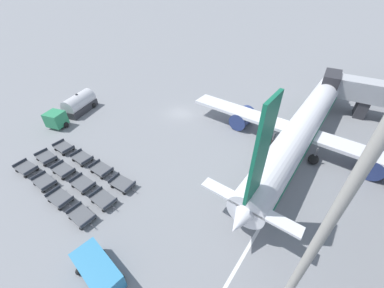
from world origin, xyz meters
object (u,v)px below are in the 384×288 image
at_px(baggage_dolly_row_mid_a_col_d, 103,199).
at_px(baggage_dolly_row_mid_a_col_b, 63,170).
at_px(airplane, 304,125).
at_px(fuel_tanker_primary, 75,107).
at_px(baggage_dolly_row_mid_a_col_c, 83,184).
at_px(baggage_dolly_row_mid_b_col_c, 101,169).
at_px(baggage_dolly_row_mid_b_col_b, 82,158).
at_px(service_van, 98,271).
at_px(baggage_dolly_row_mid_b_col_d, 122,184).
at_px(baggage_dolly_row_near_col_b, 44,182).
at_px(baggage_dolly_row_mid_a_col_a, 46,157).
at_px(baggage_dolly_row_mid_b_col_a, 64,147).
at_px(apron_light_mast, 368,160).
at_px(baggage_dolly_row_near_col_a, 26,168).
at_px(baggage_dolly_row_near_col_c, 60,198).
at_px(baggage_dolly_row_near_col_d, 82,216).

bearing_deg(baggage_dolly_row_mid_a_col_d, baggage_dolly_row_mid_a_col_b, 179.58).
bearing_deg(airplane, fuel_tanker_primary, -158.29).
xyz_separation_m(baggage_dolly_row_mid_a_col_c, baggage_dolly_row_mid_b_col_c, (-0.27, 2.70, 0.00)).
height_order(baggage_dolly_row_mid_a_col_b, baggage_dolly_row_mid_b_col_b, same).
relative_size(service_van, baggage_dolly_row_mid_b_col_d, 1.42).
distance_m(baggage_dolly_row_near_col_b, baggage_dolly_row_mid_b_col_b, 4.96).
bearing_deg(baggage_dolly_row_mid_b_col_c, baggage_dolly_row_mid_a_col_b, -142.97).
distance_m(baggage_dolly_row_mid_a_col_a, baggage_dolly_row_mid_b_col_b, 4.63).
relative_size(baggage_dolly_row_mid_b_col_a, baggage_dolly_row_mid_b_col_d, 0.99).
height_order(baggage_dolly_row_mid_b_col_a, apron_light_mast, apron_light_mast).
relative_size(baggage_dolly_row_near_col_a, baggage_dolly_row_mid_b_col_d, 1.00).
height_order(baggage_dolly_row_mid_a_col_a, apron_light_mast, apron_light_mast).
xyz_separation_m(service_van, baggage_dolly_row_near_col_c, (-9.78, 2.43, -0.60)).
relative_size(baggage_dolly_row_near_col_a, baggage_dolly_row_mid_b_col_a, 1.01).
height_order(baggage_dolly_row_near_col_d, baggage_dolly_row_mid_a_col_a, same).
xyz_separation_m(baggage_dolly_row_near_col_d, baggage_dolly_row_mid_a_col_c, (-3.61, 2.61, 0.00)).
height_order(baggage_dolly_row_mid_a_col_d, apron_light_mast, apron_light_mast).
bearing_deg(baggage_dolly_row_mid_a_col_b, service_van, -20.50).
relative_size(baggage_dolly_row_near_col_b, apron_light_mast, 0.13).
bearing_deg(baggage_dolly_row_mid_a_col_c, baggage_dolly_row_near_col_c, -94.01).
height_order(baggage_dolly_row_near_col_c, baggage_dolly_row_mid_a_col_a, same).
height_order(baggage_dolly_row_near_col_a, baggage_dolly_row_mid_a_col_b, same).
bearing_deg(service_van, baggage_dolly_row_near_col_b, 168.61).
bearing_deg(baggage_dolly_row_mid_a_col_c, baggage_dolly_row_near_col_d, -35.84).
relative_size(fuel_tanker_primary, apron_light_mast, 0.38).
bearing_deg(fuel_tanker_primary, service_van, -29.99).
xyz_separation_m(baggage_dolly_row_mid_a_col_d, baggage_dolly_row_mid_b_col_c, (-3.94, 2.77, 0.00)).
bearing_deg(airplane, baggage_dolly_row_mid_b_col_c, -132.27).
xyz_separation_m(airplane, baggage_dolly_row_mid_b_col_d, (-13.91, -19.66, -2.62)).
relative_size(baggage_dolly_row_near_col_d, baggage_dolly_row_mid_b_col_d, 1.00).
relative_size(baggage_dolly_row_mid_a_col_d, baggage_dolly_row_mid_b_col_a, 1.00).
bearing_deg(baggage_dolly_row_mid_a_col_a, baggage_dolly_row_near_col_c, -19.01).
distance_m(baggage_dolly_row_near_col_d, baggage_dolly_row_mid_a_col_c, 4.46).
xyz_separation_m(baggage_dolly_row_mid_b_col_a, apron_light_mast, (29.79, -2.11, 14.56)).
bearing_deg(baggage_dolly_row_near_col_b, baggage_dolly_row_mid_a_col_c, 31.56).
relative_size(baggage_dolly_row_near_col_a, baggage_dolly_row_mid_a_col_a, 1.00).
bearing_deg(baggage_dolly_row_mid_b_col_b, baggage_dolly_row_mid_b_col_a, -178.01).
height_order(airplane, baggage_dolly_row_mid_a_col_c, airplane).
bearing_deg(baggage_dolly_row_mid_b_col_b, baggage_dolly_row_near_col_c, -53.94).
bearing_deg(service_van, baggage_dolly_row_mid_a_col_d, 139.93).
relative_size(baggage_dolly_row_mid_b_col_c, apron_light_mast, 0.13).
xyz_separation_m(service_van, baggage_dolly_row_mid_b_col_b, (-13.58, 7.66, -0.60)).
bearing_deg(baggage_dolly_row_near_col_d, baggage_dolly_row_mid_a_col_c, 144.16).
distance_m(baggage_dolly_row_mid_a_col_b, baggage_dolly_row_mid_b_col_b, 2.63).
relative_size(service_van, baggage_dolly_row_near_col_b, 1.43).
bearing_deg(baggage_dolly_row_mid_a_col_b, baggage_dolly_row_mid_b_col_a, 148.20).
bearing_deg(baggage_dolly_row_near_col_a, baggage_dolly_row_mid_b_col_b, 52.58).
height_order(fuel_tanker_primary, baggage_dolly_row_mid_a_col_d, fuel_tanker_primary).
distance_m(baggage_dolly_row_mid_a_col_c, baggage_dolly_row_mid_b_col_b, 4.77).
relative_size(baggage_dolly_row_mid_a_col_c, baggage_dolly_row_mid_b_col_d, 0.99).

